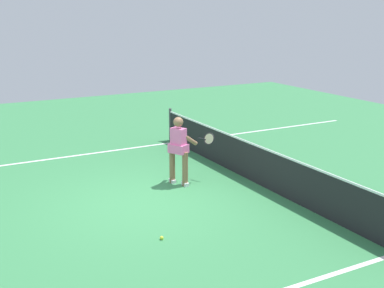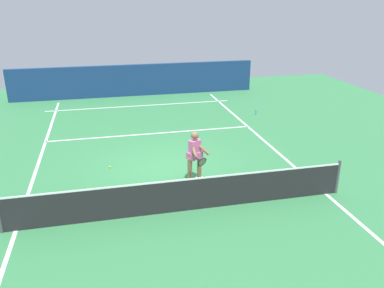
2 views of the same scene
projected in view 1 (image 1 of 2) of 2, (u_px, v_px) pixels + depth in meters
ground_plane at (144, 202)px, 10.28m from camera, size 26.42×26.42×0.00m
sideline_left_marking at (86, 154)px, 13.70m from camera, size 0.10×18.32×0.01m
court_net at (254, 163)px, 11.42m from camera, size 8.73×0.08×0.98m
tennis_player at (180, 148)px, 11.17m from camera, size 0.68×1.13×1.55m
tennis_ball_near at (162, 238)px, 8.61m from camera, size 0.07×0.07×0.07m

